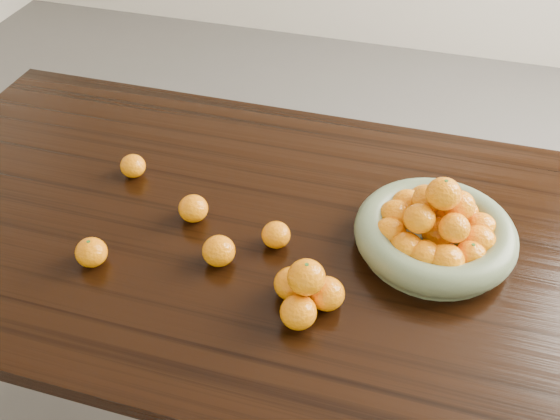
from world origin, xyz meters
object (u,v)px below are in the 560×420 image
(orange_pyramid, at_px, (306,291))
(dining_table, at_px, (291,260))
(loose_orange_0, at_px, (91,252))
(fruit_bowl, at_px, (435,231))

(orange_pyramid, bearing_deg, dining_table, 112.54)
(orange_pyramid, distance_m, loose_orange_0, 0.47)
(dining_table, relative_size, orange_pyramid, 13.74)
(orange_pyramid, bearing_deg, loose_orange_0, -179.16)
(dining_table, relative_size, fruit_bowl, 5.71)
(dining_table, height_order, orange_pyramid, orange_pyramid)
(dining_table, distance_m, fruit_bowl, 0.34)
(fruit_bowl, xyz_separation_m, orange_pyramid, (-0.23, -0.25, 0.00))
(fruit_bowl, distance_m, orange_pyramid, 0.33)
(dining_table, bearing_deg, orange_pyramid, -67.46)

